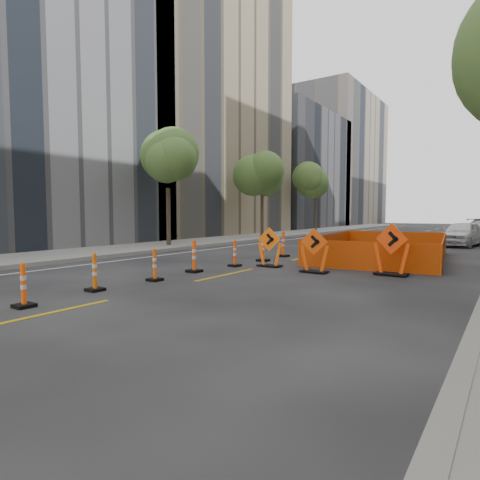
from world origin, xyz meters
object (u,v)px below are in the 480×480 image
Objects in this scene: channelizer_3 at (95,272)px; chevron_sign_right at (392,249)px; channelizer_4 at (155,265)px; chevron_sign_center at (314,251)px; channelizer_6 at (235,253)px; parked_car_near at (462,234)px; channelizer_7 at (263,248)px; channelizer_2 at (23,285)px; channelizer_5 at (194,256)px; chevron_sign_left at (270,247)px; channelizer_8 at (283,244)px.

channelizer_3 is 8.72m from chevron_sign_right.
chevron_sign_center is at bearing 52.00° from channelizer_4.
chevron_sign_right is (5.22, 1.06, 0.33)m from channelizer_6.
channelizer_4 is 0.22× the size of parked_car_near.
channelizer_7 is 13.98m from parked_car_near.
channelizer_2 is 0.98× the size of channelizer_3.
chevron_sign_left is at bearing 61.68° from channelizer_5.
channelizer_2 is 10.12m from chevron_sign_right.
channelizer_3 is at bearing -120.18° from chevron_sign_right.
channelizer_5 is (-0.15, 1.90, 0.07)m from channelizer_4.
chevron_sign_center reaches higher than channelizer_2.
channelizer_3 is at bearing 98.03° from channelizer_2.
chevron_sign_right is 13.58m from parked_car_near.
channelizer_7 is (0.35, 3.80, 0.01)m from channelizer_5.
channelizer_2 is 8.33m from chevron_sign_left.
parked_car_near is (5.86, 14.62, 0.24)m from channelizer_6.
parked_car_near is (5.87, 22.22, 0.25)m from channelizer_2.
channelizer_4 is at bearing -91.97° from channelizer_7.
chevron_sign_center is at bearing 4.34° from channelizer_6.
chevron_sign_right reaches higher than channelizer_5.
chevron_sign_left is 0.87× the size of chevron_sign_right.
channelizer_6 is 0.67× the size of chevron_sign_center.
chevron_sign_left is (1.08, 0.66, 0.23)m from channelizer_6.
channelizer_5 is 0.75× the size of chevron_sign_left.
parked_car_near reaches higher than channelizer_2.
parked_car_near is (4.78, 13.96, 0.01)m from chevron_sign_left.
channelizer_5 is 0.74× the size of chevron_sign_center.
channelizer_3 is at bearing -108.08° from chevron_sign_left.
chevron_sign_center is 0.89× the size of chevron_sign_right.
channelizer_3 is 0.90× the size of channelizer_5.
chevron_sign_right is (5.28, -2.75, 0.25)m from channelizer_8.
chevron_sign_left is (1.38, 2.56, 0.18)m from channelizer_5.
channelizer_4 is 0.87× the size of channelizer_7.
channelizer_3 is 1.91m from channelizer_4.
parked_car_near is at bearing 69.56° from channelizer_5.
channelizer_4 is 0.84× the size of channelizer_8.
chevron_sign_center is (3.00, 0.23, 0.24)m from channelizer_6.
channelizer_6 is (0.27, 5.70, 0.00)m from channelizer_3.
chevron_sign_left is at bearing 74.62° from channelizer_4.
chevron_sign_center is 14.67m from parked_car_near.
channelizer_5 is at bearing -95.23° from channelizer_7.
channelizer_2 is 1.00× the size of channelizer_4.
chevron_sign_right is (5.52, 2.96, 0.28)m from channelizer_5.
channelizer_8 reaches higher than channelizer_2.
channelizer_5 is at bearing -92.41° from channelizer_8.
chevron_sign_left is 1.97m from chevron_sign_center.
parked_car_near is at bearing 65.05° from chevron_sign_left.
channelizer_3 is 1.00× the size of channelizer_6.
channelizer_2 is 9.51m from channelizer_7.
channelizer_4 is at bearing -128.92° from chevron_sign_right.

